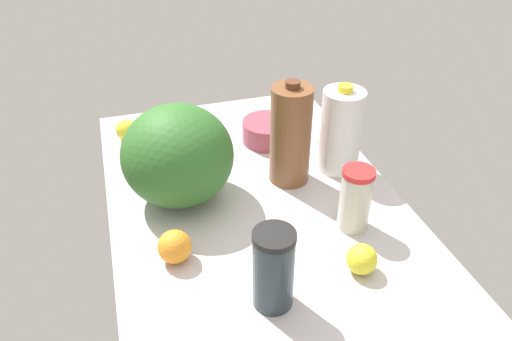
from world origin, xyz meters
TOP-DOWN VIEW (x-y plane):
  - countertop at (0.00, 0.00)cm, footprint 120.00×76.00cm
  - mixing_bowl at (-29.36, 12.65)cm, footprint 15.89×15.89cm
  - shaker_bottle at (33.59, -6.51)cm, footprint 8.64×8.64cm
  - chocolate_milk_jug at (-7.77, 12.04)cm, footprint 11.10×11.10cm
  - tumbler_cup at (16.30, 20.04)cm, footprint 7.86×7.86cm
  - watermelon at (-7.88, -18.50)cm, footprint 28.73×28.73cm
  - milk_jug at (-8.90, 27.47)cm, footprint 11.64×11.64cm
  - lemon_by_jug at (30.86, 15.03)cm, footprint 6.94×6.94cm
  - lemon_loose at (-43.07, -29.86)cm, footprint 6.71×6.71cm
  - orange_beside_bowl at (15.41, -23.86)cm, footprint 7.79×7.79cm

SIDE VIEW (x-z plane):
  - countertop at x=0.00cm, z-range 0.00..3.00cm
  - lemon_loose at x=-43.07cm, z-range 3.00..9.71cm
  - mixing_bowl at x=-29.36cm, z-range 3.00..9.89cm
  - lemon_by_jug at x=30.86cm, z-range 3.00..9.94cm
  - orange_beside_bowl at x=15.41cm, z-range 3.00..10.79cm
  - tumbler_cup at x=16.30cm, z-range 3.04..19.75cm
  - shaker_bottle at x=33.59cm, z-range 3.04..21.73cm
  - milk_jug at x=-8.90cm, z-range 2.22..28.31cm
  - watermelon at x=-7.88cm, z-range 3.00..29.32cm
  - chocolate_milk_jug at x=-7.77cm, z-range 2.22..31.90cm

